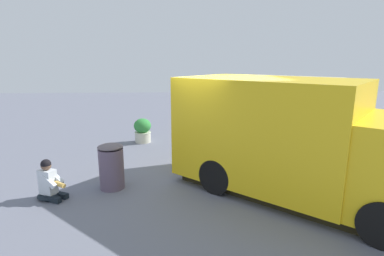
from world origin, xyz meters
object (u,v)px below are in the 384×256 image
object	(u,v)px
planter_flowering_near	(143,130)
planter_flowering_far	(289,132)
person_customer	(49,184)
trash_bin	(111,166)
food_truck	(295,142)

from	to	relation	value
planter_flowering_near	planter_flowering_far	size ratio (longest dim) A/B	1.53
planter_flowering_near	person_customer	bearing A→B (deg)	161.27
person_customer	trash_bin	distance (m)	1.28
food_truck	planter_flowering_far	world-z (taller)	food_truck
planter_flowering_far	trash_bin	world-z (taller)	trash_bin
food_truck	trash_bin	size ratio (longest dim) A/B	5.25
food_truck	person_customer	size ratio (longest dim) A/B	6.30
planter_flowering_near	planter_flowering_far	bearing A→B (deg)	-89.76
planter_flowering_near	trash_bin	xyz separation A→B (m)	(-3.84, 0.29, 0.08)
planter_flowering_near	trash_bin	world-z (taller)	trash_bin
food_truck	planter_flowering_near	world-z (taller)	food_truck
food_truck	planter_flowering_near	size ratio (longest dim) A/B	6.36
planter_flowering_near	planter_flowering_far	distance (m)	5.24
food_truck	planter_flowering_far	xyz separation A→B (m)	(4.39, -1.62, -0.89)
food_truck	trash_bin	bearing A→B (deg)	82.40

